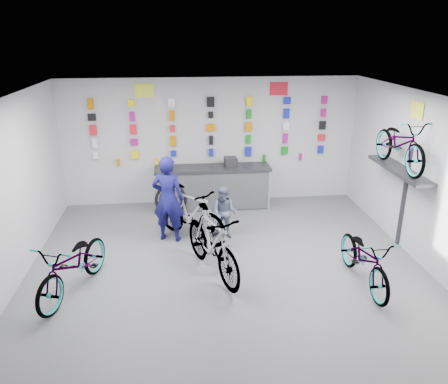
{
  "coord_description": "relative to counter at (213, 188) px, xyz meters",
  "views": [
    {
      "loc": [
        -0.79,
        -6.18,
        3.96
      ],
      "look_at": [
        0.04,
        1.4,
        1.16
      ],
      "focal_mm": 35.0,
      "sensor_mm": 36.0,
      "label": 1
    }
  ],
  "objects": [
    {
      "name": "floor",
      "position": [
        0.0,
        -3.54,
        -0.49
      ],
      "size": [
        8.0,
        8.0,
        0.0
      ],
      "primitive_type": "plane",
      "color": "#505055",
      "rests_on": "ground"
    },
    {
      "name": "ceiling",
      "position": [
        0.0,
        -3.54,
        2.51
      ],
      "size": [
        8.0,
        8.0,
        0.0
      ],
      "primitive_type": "plane",
      "rotation": [
        3.14,
        0.0,
        0.0
      ],
      "color": "white",
      "rests_on": "wall_back"
    },
    {
      "name": "wall_back",
      "position": [
        0.0,
        0.46,
        1.01
      ],
      "size": [
        7.0,
        0.0,
        7.0
      ],
      "primitive_type": "plane",
      "rotation": [
        1.57,
        0.0,
        0.0
      ],
      "color": "silver",
      "rests_on": "floor"
    },
    {
      "name": "wall_right",
      "position": [
        3.5,
        -3.54,
        1.01
      ],
      "size": [
        0.0,
        8.0,
        8.0
      ],
      "primitive_type": "plane",
      "rotation": [
        1.57,
        0.0,
        -1.57
      ],
      "color": "silver",
      "rests_on": "floor"
    },
    {
      "name": "counter",
      "position": [
        0.0,
        0.0,
        0.0
      ],
      "size": [
        2.7,
        0.66,
        1.0
      ],
      "color": "black",
      "rests_on": "floor"
    },
    {
      "name": "merch_wall",
      "position": [
        0.03,
        0.39,
        1.33
      ],
      "size": [
        5.57,
        0.08,
        1.57
      ],
      "color": "white",
      "rests_on": "wall_back"
    },
    {
      "name": "wall_bracket",
      "position": [
        3.33,
        -2.34,
        0.98
      ],
      "size": [
        0.39,
        1.9,
        2.0
      ],
      "color": "#333338",
      "rests_on": "wall_right"
    },
    {
      "name": "sign_left",
      "position": [
        -1.5,
        0.44,
        2.23
      ],
      "size": [
        0.42,
        0.02,
        0.3
      ],
      "primitive_type": "cube",
      "color": "#F8FB3C",
      "rests_on": "wall_back"
    },
    {
      "name": "sign_right",
      "position": [
        1.6,
        0.44,
        2.23
      ],
      "size": [
        0.42,
        0.02,
        0.3
      ],
      "primitive_type": "cube",
      "color": "red",
      "rests_on": "wall_back"
    },
    {
      "name": "sign_side",
      "position": [
        3.48,
        -2.34,
        2.16
      ],
      "size": [
        0.02,
        0.4,
        0.3
      ],
      "primitive_type": "cube",
      "color": "#F8FB3C",
      "rests_on": "wall_right"
    },
    {
      "name": "bike_left",
      "position": [
        -2.5,
        -3.42,
        0.01
      ],
      "size": [
        1.28,
        2.0,
        0.99
      ],
      "primitive_type": "imported",
      "rotation": [
        0.0,
        0.0,
        -0.36
      ],
      "color": "gray",
      "rests_on": "floor"
    },
    {
      "name": "bike_center",
      "position": [
        -0.27,
        -3.08,
        0.11
      ],
      "size": [
        1.23,
        2.04,
        1.19
      ],
      "primitive_type": "imported",
      "rotation": [
        0.0,
        0.0,
        0.37
      ],
      "color": "gray",
      "rests_on": "floor"
    },
    {
      "name": "bike_right",
      "position": [
        2.2,
        -3.66,
        -0.01
      ],
      "size": [
        0.67,
        1.81,
        0.94
      ],
      "primitive_type": "imported",
      "rotation": [
        0.0,
        0.0,
        0.02
      ],
      "color": "gray",
      "rests_on": "floor"
    },
    {
      "name": "bike_service",
      "position": [
        -0.58,
        -1.66,
        0.07
      ],
      "size": [
        1.66,
        1.7,
        1.11
      ],
      "primitive_type": "imported",
      "rotation": [
        0.0,
        0.0,
        0.77
      ],
      "color": "gray",
      "rests_on": "floor"
    },
    {
      "name": "bike_wall",
      "position": [
        3.25,
        -2.34,
        1.57
      ],
      "size": [
        0.63,
        1.8,
        0.95
      ],
      "primitive_type": "imported",
      "color": "gray",
      "rests_on": "wall_bracket"
    },
    {
      "name": "clerk",
      "position": [
        -1.02,
        -1.64,
        0.39
      ],
      "size": [
        0.73,
        0.58,
        1.75
      ],
      "primitive_type": "imported",
      "rotation": [
        0.0,
        0.0,
        2.85
      ],
      "color": "#11104F",
      "rests_on": "floor"
    },
    {
      "name": "customer",
      "position": [
        0.09,
        -1.67,
        0.06
      ],
      "size": [
        0.64,
        0.57,
        1.08
      ],
      "primitive_type": "imported",
      "rotation": [
        0.0,
        0.0,
        -0.36
      ],
      "color": "#505871",
      "rests_on": "floor"
    },
    {
      "name": "spare_wheel",
      "position": [
        -0.99,
        -0.37,
        -0.12
      ],
      "size": [
        0.74,
        0.2,
        0.73
      ],
      "rotation": [
        0.0,
        0.0,
        0.04
      ],
      "color": "black",
      "rests_on": "floor"
    },
    {
      "name": "register",
      "position": [
        0.43,
        0.01,
        0.62
      ],
      "size": [
        0.3,
        0.32,
        0.22
      ],
      "primitive_type": "cube",
      "rotation": [
        0.0,
        0.0,
        0.07
      ],
      "color": "black",
      "rests_on": "counter"
    }
  ]
}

